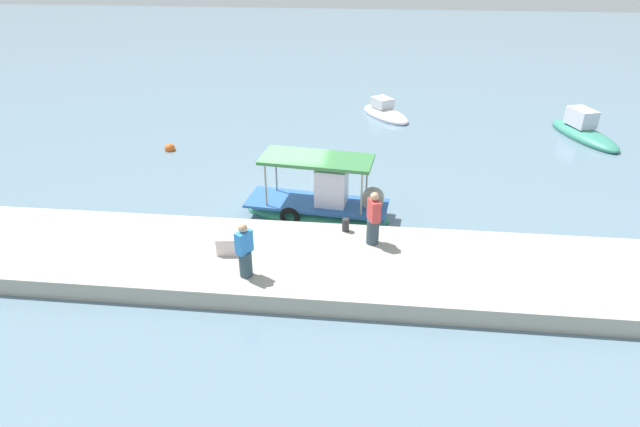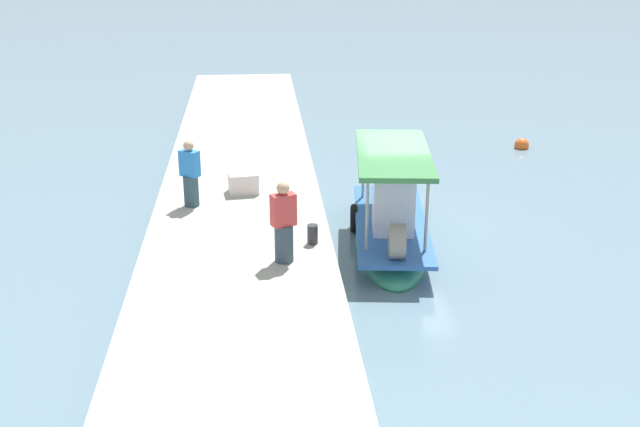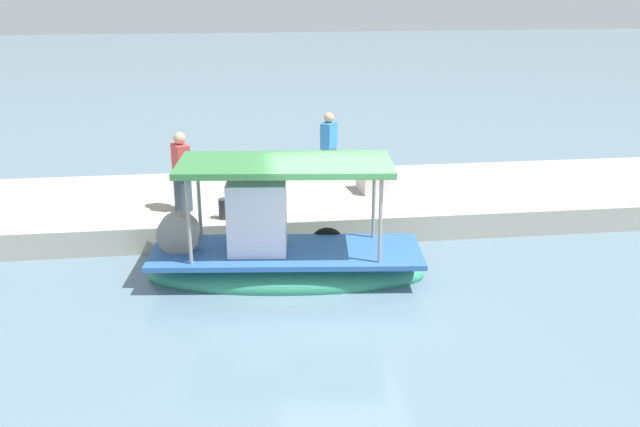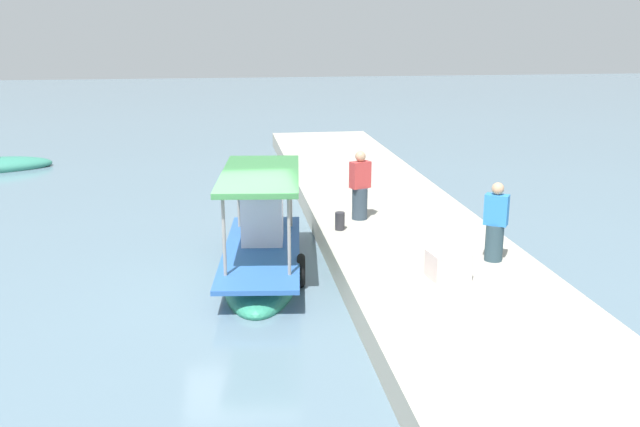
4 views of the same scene
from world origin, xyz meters
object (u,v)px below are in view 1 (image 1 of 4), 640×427
marker_buoy (170,148)px  moored_boat_mid (385,113)px  main_fishing_boat (320,206)px  fisherman_near_bollard (245,253)px  mooring_bollard (346,225)px  cargo_crate (227,242)px  moored_boat_near (583,132)px  fisherman_by_crate (373,221)px

marker_buoy → moored_boat_mid: 12.34m
main_fishing_boat → fisherman_near_bollard: bearing=-108.5°
main_fishing_boat → moored_boat_mid: 12.70m
main_fishing_boat → mooring_bollard: bearing=-61.4°
cargo_crate → main_fishing_boat: bearing=54.7°
main_fishing_boat → moored_boat_near: size_ratio=1.08×
moored_boat_near → moored_boat_mid: (-10.23, 2.42, -0.08)m
mooring_bollard → moored_boat_near: (11.63, 12.03, -0.54)m
mooring_bollard → marker_buoy: size_ratio=0.89×
cargo_crate → moored_boat_mid: 16.81m
main_fishing_boat → marker_buoy: (-8.01, 5.96, -0.35)m
moored_boat_mid → main_fishing_boat: bearing=-101.3°
fisherman_near_bollard → mooring_bollard: size_ratio=3.86×
fisherman_by_crate → marker_buoy: 13.27m
cargo_crate → moored_boat_near: moored_boat_near is taller
mooring_bollard → main_fishing_boat: bearing=118.6°
fisherman_by_crate → mooring_bollard: bearing=143.1°
fisherman_near_bollard → moored_boat_mid: bearing=76.7°
main_fishing_boat → cargo_crate: main_fishing_boat is taller
main_fishing_boat → cargo_crate: size_ratio=7.28×
fisherman_near_bollard → moored_boat_mid: 17.87m
cargo_crate → marker_buoy: bearing=119.9°
cargo_crate → moored_boat_near: size_ratio=0.15×
cargo_crate → marker_buoy: cargo_crate is taller
main_fishing_boat → moored_boat_mid: (2.48, 12.46, -0.26)m
moored_boat_near → moored_boat_mid: bearing=166.7°
fisherman_by_crate → moored_boat_mid: bearing=88.1°
main_fishing_boat → fisherman_by_crate: fisherman_by_crate is taller
mooring_bollard → moored_boat_mid: mooring_bollard is taller
main_fishing_boat → mooring_bollard: size_ratio=12.53×
fisherman_by_crate → moored_boat_near: fisherman_by_crate is taller
fisherman_by_crate → moored_boat_mid: 15.18m
mooring_bollard → moored_boat_near: 16.74m
moored_boat_near → moored_boat_mid: moored_boat_near is taller
mooring_bollard → marker_buoy: bearing=138.9°
mooring_bollard → marker_buoy: 12.10m
moored_boat_mid → fisherman_by_crate: bearing=-91.9°
main_fishing_boat → fisherman_near_bollard: (-1.63, -4.89, 0.92)m
cargo_crate → moored_boat_near: bearing=41.8°
mooring_bollard → marker_buoy: (-9.10, 7.95, -0.71)m
moored_boat_near → cargo_crate: bearing=-138.2°
mooring_bollard → cargo_crate: size_ratio=0.58×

